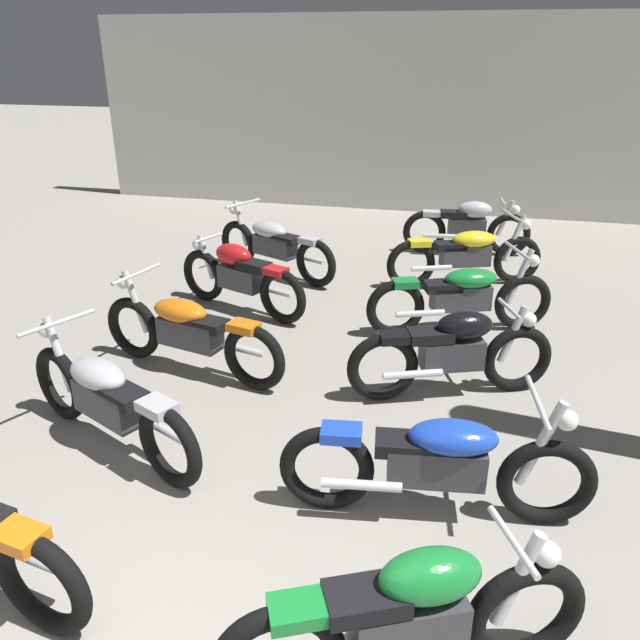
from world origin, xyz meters
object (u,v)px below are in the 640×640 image
Objects in this scene: motorcycle_left_row_4 at (274,245)px; motorcycle_right_row_3 at (462,296)px; motorcycle_right_row_5 at (467,226)px; motorcycle_left_row_1 at (108,399)px; motorcycle_right_row_2 at (453,351)px; motorcycle_right_row_0 at (410,618)px; motorcycle_left_row_3 at (240,276)px; motorcycle_right_row_4 at (466,254)px; motorcycle_left_row_2 at (189,331)px; motorcycle_right_row_1 at (438,462)px.

motorcycle_left_row_4 is 3.01m from motorcycle_right_row_3.
motorcycle_left_row_4 is at bearing -147.56° from motorcycle_right_row_5.
motorcycle_right_row_2 is at bearing 30.09° from motorcycle_left_row_1.
motorcycle_right_row_0 is 7.59m from motorcycle_right_row_5.
motorcycle_left_row_4 reaches higher than motorcycle_right_row_5.
motorcycle_right_row_0 is (2.60, -4.55, 0.00)m from motorcycle_left_row_3.
motorcycle_right_row_3 is at bearing 48.42° from motorcycle_left_row_1.
motorcycle_right_row_3 is 1.00× the size of motorcycle_right_row_4.
motorcycle_left_row_4 reaches higher than motorcycle_left_row_3.
motorcycle_right_row_3 is at bearing 32.22° from motorcycle_left_row_2.
motorcycle_right_row_1 is 1.05× the size of motorcycle_right_row_4.
motorcycle_right_row_2 is at bearing 89.77° from motorcycle_right_row_1.
motorcycle_left_row_4 and motorcycle_right_row_4 have the same top height.
motorcycle_left_row_2 reaches higher than motorcycle_right_row_2.
motorcycle_left_row_4 is (-0.00, 4.39, 0.00)m from motorcycle_left_row_1.
motorcycle_right_row_4 reaches higher than motorcycle_right_row_0.
motorcycle_left_row_1 and motorcycle_right_row_4 have the same top height.
motorcycle_right_row_1 is 3.20m from motorcycle_right_row_3.
motorcycle_left_row_3 is at bearing -149.18° from motorcycle_right_row_4.
motorcycle_right_row_2 is (0.01, 1.73, 0.01)m from motorcycle_right_row_1.
motorcycle_right_row_1 is 1.16× the size of motorcycle_right_row_2.
motorcycle_right_row_1 is (2.56, -1.57, 0.00)m from motorcycle_left_row_2.
motorcycle_left_row_3 is at bearing 150.77° from motorcycle_right_row_2.
motorcycle_right_row_3 reaches higher than motorcycle_right_row_0.
motorcycle_right_row_4 is at bearing 89.44° from motorcycle_right_row_0.
motorcycle_right_row_5 is at bearing 49.28° from motorcycle_left_row_3.
motorcycle_right_row_0 is at bearing -66.28° from motorcycle_left_row_4.
motorcycle_right_row_1 is (2.64, -4.59, 0.00)m from motorcycle_left_row_4.
motorcycle_right_row_4 is (2.58, 3.23, 0.00)m from motorcycle_left_row_2.
motorcycle_left_row_3 is (-0.08, 1.64, 0.01)m from motorcycle_left_row_2.
motorcycle_left_row_1 is at bearing -149.91° from motorcycle_right_row_2.
motorcycle_left_row_2 is 1.14× the size of motorcycle_left_row_3.
motorcycle_left_row_3 is at bearing 179.83° from motorcycle_right_row_3.
motorcycle_right_row_5 is (2.55, 4.69, 0.01)m from motorcycle_left_row_2.
motorcycle_right_row_4 reaches higher than motorcycle_right_row_5.
motorcycle_left_row_4 is (-0.08, 3.02, 0.00)m from motorcycle_left_row_2.
motorcycle_right_row_4 is (2.66, 4.60, 0.00)m from motorcycle_left_row_1.
motorcycle_right_row_4 is (2.66, 0.21, 0.00)m from motorcycle_left_row_4.
motorcycle_left_row_1 reaches higher than motorcycle_right_row_2.
motorcycle_left_row_1 reaches higher than motorcycle_left_row_3.
motorcycle_right_row_2 is (2.65, -1.48, 0.00)m from motorcycle_left_row_3.
motorcycle_left_row_1 is 2.64m from motorcycle_right_row_1.
motorcycle_right_row_0 is 6.13m from motorcycle_right_row_4.
motorcycle_left_row_1 is at bearing -89.94° from motorcycle_left_row_4.
motorcycle_left_row_2 is 1.64m from motorcycle_left_row_3.
motorcycle_right_row_5 is at bearing 61.47° from motorcycle_left_row_2.
motorcycle_left_row_1 is at bearing -131.58° from motorcycle_right_row_3.
motorcycle_right_row_3 is (2.67, -0.01, -0.01)m from motorcycle_left_row_3.
motorcycle_left_row_2 and motorcycle_right_row_1 have the same top height.
motorcycle_right_row_5 is (0.03, 7.59, 0.00)m from motorcycle_right_row_0.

